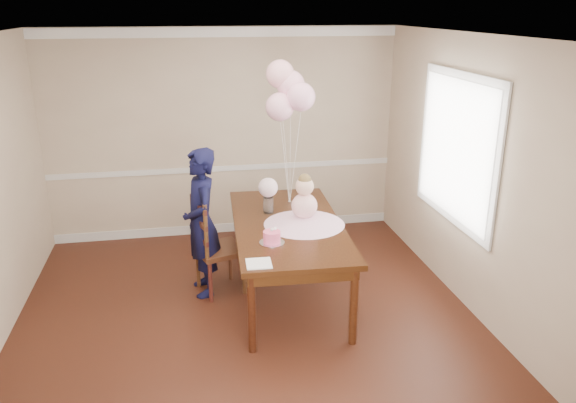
{
  "coord_description": "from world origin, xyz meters",
  "views": [
    {
      "loc": [
        -0.51,
        -4.68,
        2.94
      ],
      "look_at": [
        0.49,
        0.62,
        1.05
      ],
      "focal_mm": 35.0,
      "sensor_mm": 36.0,
      "label": 1
    }
  ],
  "objects_px": {
    "birthday_cake": "(272,237)",
    "dining_chair_seat": "(220,250)",
    "woman": "(201,223)",
    "dining_table_top": "(288,225)"
  },
  "relations": [
    {
      "from": "dining_table_top",
      "to": "dining_chair_seat",
      "type": "bearing_deg",
      "value": 164.98
    },
    {
      "from": "dining_table_top",
      "to": "birthday_cake",
      "type": "height_order",
      "value": "birthday_cake"
    },
    {
      "from": "birthday_cake",
      "to": "dining_chair_seat",
      "type": "height_order",
      "value": "birthday_cake"
    },
    {
      "from": "dining_table_top",
      "to": "birthday_cake",
      "type": "distance_m",
      "value": 0.55
    },
    {
      "from": "birthday_cake",
      "to": "dining_table_top",
      "type": "bearing_deg",
      "value": 63.33
    },
    {
      "from": "dining_chair_seat",
      "to": "woman",
      "type": "distance_m",
      "value": 0.36
    },
    {
      "from": "birthday_cake",
      "to": "woman",
      "type": "height_order",
      "value": "woman"
    },
    {
      "from": "dining_table_top",
      "to": "woman",
      "type": "xyz_separation_m",
      "value": [
        -0.87,
        0.23,
        0.0
      ]
    },
    {
      "from": "dining_chair_seat",
      "to": "woman",
      "type": "relative_size",
      "value": 0.29
    },
    {
      "from": "dining_table_top",
      "to": "dining_chair_seat",
      "type": "relative_size",
      "value": 4.69
    }
  ]
}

